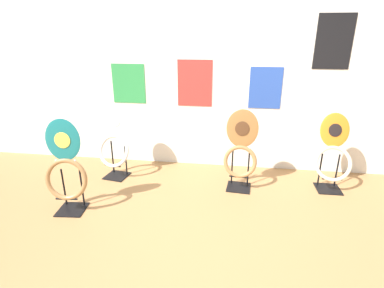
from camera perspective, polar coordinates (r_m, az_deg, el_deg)
name	(u,v)px	position (r m, az deg, el deg)	size (l,w,h in m)	color
ground_plane	(198,276)	(2.54, 1.13, -23.78)	(14.00, 14.00, 0.00)	#A37547
wall_back	(219,71)	(3.97, 5.18, 13.60)	(8.00, 0.07, 2.60)	silver
toilet_seat_display_teal_sax	(66,173)	(3.29, -22.88, -5.04)	(0.45, 0.31, 0.99)	black
toilet_seat_display_woodgrain	(241,153)	(3.53, 9.25, -1.77)	(0.40, 0.30, 0.96)	black
toilet_seat_display_white_plain	(115,145)	(3.91, -14.54, -0.12)	(0.45, 0.33, 0.92)	black
toilet_seat_display_orange_sun	(333,155)	(3.84, 25.30, -1.96)	(0.42, 0.32, 0.91)	black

